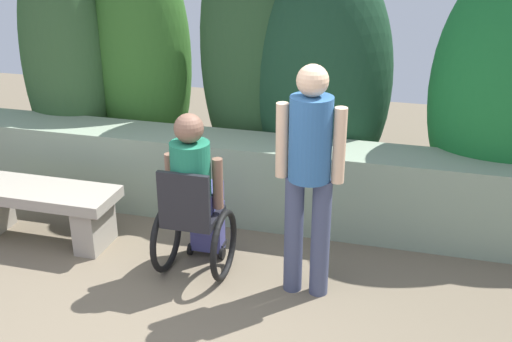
# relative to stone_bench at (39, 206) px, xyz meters

# --- Properties ---
(stone_retaining_wall) EXTENTS (6.68, 0.53, 0.76)m
(stone_retaining_wall) POSITION_rel_stone_bench_xyz_m (1.41, 0.89, 0.06)
(stone_retaining_wall) COLOR gray
(stone_retaining_wall) RESTS_ON ground
(hedge_backdrop) EXTENTS (7.96, 1.13, 2.88)m
(hedge_backdrop) POSITION_rel_stone_bench_xyz_m (1.55, 1.48, 0.95)
(hedge_backdrop) COLOR #28682B
(hedge_backdrop) RESTS_ON ground
(stone_bench) EXTENTS (1.38, 0.48, 0.49)m
(stone_bench) POSITION_rel_stone_bench_xyz_m (0.00, 0.00, 0.00)
(stone_bench) COLOR gray
(stone_bench) RESTS_ON ground
(person_in_wheelchair) EXTENTS (0.53, 0.66, 1.33)m
(person_in_wheelchair) POSITION_rel_stone_bench_xyz_m (1.49, -0.13, 0.30)
(person_in_wheelchair) COLOR black
(person_in_wheelchair) RESTS_ON ground
(person_standing_companion) EXTENTS (0.49, 0.30, 1.74)m
(person_standing_companion) POSITION_rel_stone_bench_xyz_m (2.38, -0.19, 0.69)
(person_standing_companion) COLOR #424864
(person_standing_companion) RESTS_ON ground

